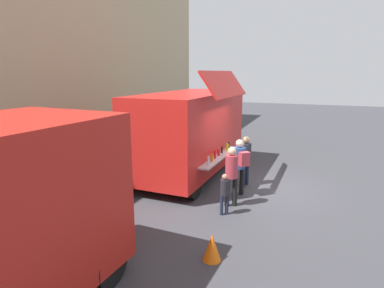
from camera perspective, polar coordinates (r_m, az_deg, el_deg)
ground_plane at (r=10.71m, az=11.24°, el=-7.35°), size 60.00×60.00×0.00m
curb_strip at (r=9.99m, az=-23.72°, el=-9.22°), size 28.00×1.60×0.15m
food_truck_main at (r=11.41m, az=-0.29°, el=2.38°), size 5.72×2.97×3.65m
traffic_cone_orange at (r=6.58m, az=3.54°, el=-17.75°), size 0.36×0.36×0.55m
trash_bin at (r=15.83m, az=-3.16°, el=0.94°), size 0.60×0.60×0.86m
customer_front_ordering at (r=10.46m, az=9.44°, el=-2.24°), size 0.53×0.35×1.62m
customer_mid_with_backpack at (r=9.56m, az=8.46°, el=-3.13°), size 0.52×0.53×1.70m
customer_rear_waiting at (r=8.78m, az=6.99°, el=-4.80°), size 0.34×0.34×1.66m
child_near_queue at (r=8.34m, az=5.77°, el=-8.20°), size 0.22×0.22×1.09m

